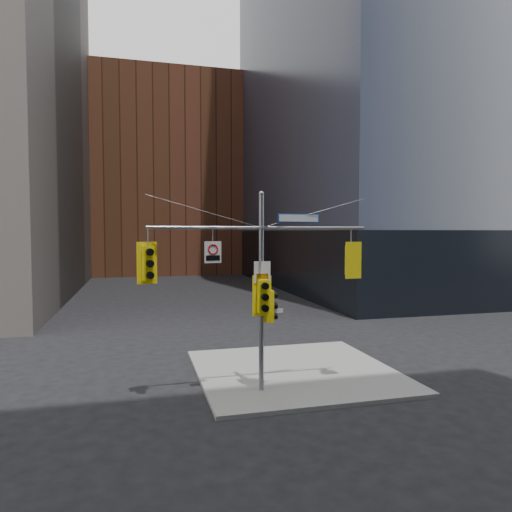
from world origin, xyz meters
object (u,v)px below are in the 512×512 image
traffic_light_pole_side (270,306)px  regulatory_sign_arm (213,251)px  street_sign_blade (299,218)px  traffic_light_west_arm (148,263)px  traffic_light_east_arm (351,260)px  signal_assembly (261,272)px  traffic_light_pole_front (263,296)px

traffic_light_pole_side → regulatory_sign_arm: regulatory_sign_arm is taller
traffic_light_pole_side → street_sign_blade: 3.35m
traffic_light_west_arm → street_sign_blade: street_sign_blade is taller
traffic_light_west_arm → traffic_light_east_arm: 7.42m
traffic_light_west_arm → traffic_light_pole_side: 4.55m
signal_assembly → traffic_light_west_arm: (-3.93, 0.01, 0.38)m
traffic_light_west_arm → regulatory_sign_arm: (2.18, -0.03, 0.37)m
traffic_light_west_arm → street_sign_blade: bearing=-12.6°
traffic_light_pole_side → traffic_light_pole_front: (-0.33, -0.28, 0.41)m
regulatory_sign_arm → street_sign_blade: bearing=-7.2°
traffic_light_west_arm → traffic_light_east_arm: bearing=-12.6°
traffic_light_east_arm → traffic_light_pole_front: traffic_light_east_arm is taller
signal_assembly → traffic_light_pole_front: size_ratio=5.54×
traffic_light_east_arm → street_sign_blade: bearing=-3.9°
traffic_light_east_arm → regulatory_sign_arm: 5.25m
regulatory_sign_arm → traffic_light_pole_front: bearing=-15.6°
street_sign_blade → regulatory_sign_arm: size_ratio=2.21×
signal_assembly → traffic_light_west_arm: bearing=179.8°
signal_assembly → traffic_light_east_arm: (3.49, 0.00, 0.38)m
traffic_light_pole_front → street_sign_blade: size_ratio=0.87×
regulatory_sign_arm → traffic_light_west_arm: bearing=171.5°
traffic_light_pole_front → street_sign_blade: street_sign_blade is taller
traffic_light_pole_front → regulatory_sign_arm: 2.37m
traffic_light_pole_front → regulatory_sign_arm: regulatory_sign_arm is taller
street_sign_blade → traffic_light_pole_side: bearing=172.9°
traffic_light_pole_side → regulatory_sign_arm: size_ratio=1.53×
signal_assembly → traffic_light_pole_side: (0.33, 0.01, -1.24)m
street_sign_blade → traffic_light_pole_front: bearing=-175.7°
street_sign_blade → traffic_light_west_arm: bearing=173.3°
traffic_light_pole_side → traffic_light_pole_front: size_ratio=0.80×
signal_assembly → traffic_light_pole_side: signal_assembly is taller
regulatory_sign_arm → traffic_light_east_arm: bearing=-7.3°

